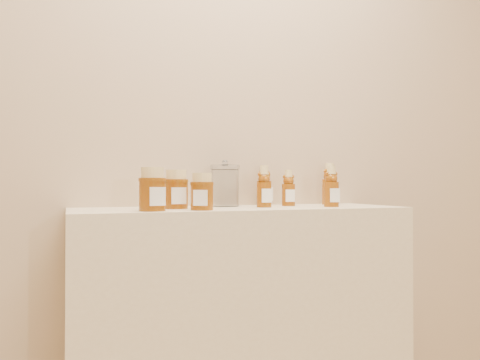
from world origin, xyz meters
name	(u,v)px	position (x,y,z in m)	size (l,w,h in m)	color
wall_back	(224,94)	(0.00, 1.75, 1.35)	(3.50, 0.02, 2.70)	tan
display_table	(242,331)	(0.00, 1.55, 0.45)	(1.20, 0.40, 0.90)	beige
bear_bottle_back_left	(264,183)	(0.15, 1.68, 0.99)	(0.06, 0.06, 0.18)	#693108
bear_bottle_back_mid	(288,185)	(0.22, 1.61, 0.98)	(0.05, 0.05, 0.16)	#693108
bear_bottle_back_right	(330,181)	(0.44, 1.67, 1.00)	(0.07, 0.07, 0.20)	#693108
bear_bottle_front_left	(264,184)	(0.09, 1.54, 0.99)	(0.06, 0.06, 0.17)	#693108
bear_bottle_front_right	(331,184)	(0.34, 1.48, 0.99)	(0.06, 0.06, 0.17)	#693108
honey_jar_left	(152,189)	(-0.34, 1.43, 0.97)	(0.09, 0.09, 0.14)	#693108
honey_jar_back	(176,189)	(-0.24, 1.55, 0.97)	(0.09, 0.09, 0.13)	#693108
honey_jar_front	(202,192)	(-0.18, 1.43, 0.96)	(0.08, 0.08, 0.12)	#693108
glass_canister	(225,184)	(-0.03, 1.65, 0.99)	(0.11, 0.11, 0.17)	white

